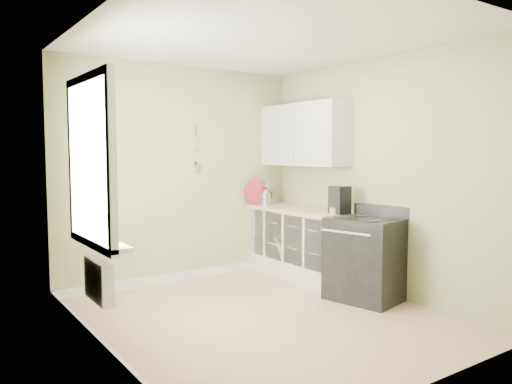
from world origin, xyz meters
TOP-DOWN VIEW (x-y plane):
  - floor at (0.00, 0.00)m, footprint 3.20×3.60m
  - ceiling at (0.00, 0.00)m, footprint 3.20×3.60m
  - wall_back at (0.00, 1.81)m, footprint 3.20×0.02m
  - wall_left at (-1.61, 0.00)m, footprint 0.02×3.60m
  - wall_right at (1.61, 0.00)m, footprint 0.02×3.60m
  - base_cabinets at (1.30, 1.00)m, footprint 0.60×1.60m
  - countertop at (1.29, 1.00)m, footprint 0.64×1.60m
  - upper_cabinets at (1.43, 1.10)m, footprint 0.35×1.40m
  - window at (-1.58, 0.30)m, footprint 0.06×1.14m
  - window_sill at (-1.51, 0.30)m, footprint 0.18×1.14m
  - radiator at (-1.54, 0.25)m, footprint 0.12×0.50m
  - wall_utensils at (0.20, 1.78)m, footprint 0.02×0.14m
  - stove at (1.28, -0.14)m, footprint 0.80×0.86m
  - stand_mixer at (1.26, 1.74)m, footprint 0.22×0.32m
  - kettle at (1.13, 1.55)m, footprint 0.21×0.12m
  - coffee_maker at (1.29, 0.30)m, footprint 0.19×0.21m
  - red_tray at (1.10, 1.72)m, footprint 0.36×0.08m
  - jar at (1.19, 0.30)m, footprint 0.08×0.08m
  - plant_a at (-1.50, 0.06)m, footprint 0.20×0.21m
  - plant_b at (-1.50, 0.43)m, footprint 0.14×0.17m
  - plant_c at (-1.50, 0.58)m, footprint 0.23×0.23m

SIDE VIEW (x-z plane):
  - floor at x=0.00m, z-range -0.02..0.00m
  - base_cabinets at x=1.30m, z-range 0.00..0.87m
  - stove at x=1.28m, z-range -0.05..0.98m
  - radiator at x=-1.54m, z-range 0.38..0.73m
  - window_sill at x=-1.51m, z-range 0.86..0.90m
  - countertop at x=1.29m, z-range 0.87..0.91m
  - jar at x=1.19m, z-range 0.91..1.00m
  - kettle at x=1.13m, z-range 0.91..1.12m
  - plant_b at x=-1.50m, z-range 0.90..1.18m
  - plant_c at x=-1.50m, z-range 0.90..1.20m
  - stand_mixer at x=1.26m, z-range 0.88..1.24m
  - plant_a at x=-1.50m, z-range 0.90..1.22m
  - coffee_maker at x=1.29m, z-range 0.90..1.22m
  - red_tray at x=1.10m, z-range 0.91..1.27m
  - wall_back at x=0.00m, z-range 0.00..2.70m
  - wall_left at x=-1.61m, z-range 0.00..2.70m
  - wall_right at x=1.61m, z-range 0.00..2.70m
  - window at x=-1.58m, z-range 0.83..2.27m
  - wall_utensils at x=0.20m, z-range 1.27..1.85m
  - upper_cabinets at x=1.43m, z-range 1.45..2.25m
  - ceiling at x=0.00m, z-range 2.70..2.72m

